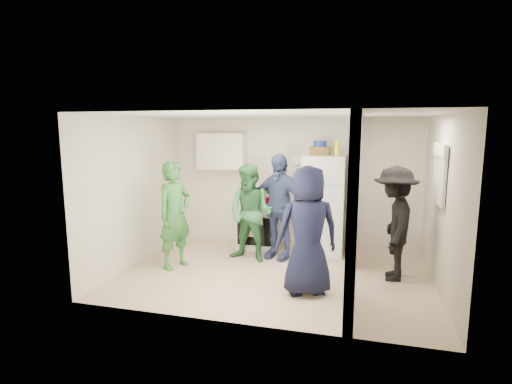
# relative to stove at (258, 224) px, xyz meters

# --- Properties ---
(floor) EXTENTS (4.80, 4.80, 0.00)m
(floor) POSITION_rel_stove_xyz_m (0.61, -1.37, -0.45)
(floor) COLOR tan
(floor) RESTS_ON ground
(wall_back) EXTENTS (4.80, 0.00, 4.80)m
(wall_back) POSITION_rel_stove_xyz_m (0.61, 0.33, 0.80)
(wall_back) COLOR silver
(wall_back) RESTS_ON floor
(wall_front) EXTENTS (4.80, 0.00, 4.80)m
(wall_front) POSITION_rel_stove_xyz_m (0.61, -3.07, 0.80)
(wall_front) COLOR silver
(wall_front) RESTS_ON floor
(wall_left) EXTENTS (0.00, 3.40, 3.40)m
(wall_left) POSITION_rel_stove_xyz_m (-1.79, -1.37, 0.80)
(wall_left) COLOR silver
(wall_left) RESTS_ON floor
(wall_right) EXTENTS (0.00, 3.40, 3.40)m
(wall_right) POSITION_rel_stove_xyz_m (3.01, -1.37, 0.80)
(wall_right) COLOR silver
(wall_right) RESTS_ON floor
(ceiling) EXTENTS (4.80, 4.80, 0.00)m
(ceiling) POSITION_rel_stove_xyz_m (0.61, -1.37, 2.05)
(ceiling) COLOR white
(ceiling) RESTS_ON wall_back
(partition_pier_back) EXTENTS (0.12, 1.20, 2.50)m
(partition_pier_back) POSITION_rel_stove_xyz_m (1.81, -0.27, 0.80)
(partition_pier_back) COLOR silver
(partition_pier_back) RESTS_ON floor
(partition_pier_front) EXTENTS (0.12, 1.20, 2.50)m
(partition_pier_front) POSITION_rel_stove_xyz_m (1.81, -2.47, 0.80)
(partition_pier_front) COLOR silver
(partition_pier_front) RESTS_ON floor
(partition_header) EXTENTS (0.12, 1.00, 0.40)m
(partition_header) POSITION_rel_stove_xyz_m (1.81, -1.37, 1.85)
(partition_header) COLOR silver
(partition_header) RESTS_ON partition_pier_back
(stove) EXTENTS (0.76, 0.64, 0.91)m
(stove) POSITION_rel_stove_xyz_m (0.00, 0.00, 0.00)
(stove) COLOR white
(stove) RESTS_ON floor
(upper_cabinet) EXTENTS (0.95, 0.34, 0.70)m
(upper_cabinet) POSITION_rel_stove_xyz_m (-0.79, 0.15, 1.40)
(upper_cabinet) COLOR silver
(upper_cabinet) RESTS_ON wall_back
(fridge) EXTENTS (0.75, 0.73, 1.82)m
(fridge) POSITION_rel_stove_xyz_m (1.24, -0.03, 0.45)
(fridge) COLOR silver
(fridge) RESTS_ON floor
(wicker_basket) EXTENTS (0.35, 0.25, 0.15)m
(wicker_basket) POSITION_rel_stove_xyz_m (1.14, 0.02, 1.44)
(wicker_basket) COLOR brown
(wicker_basket) RESTS_ON fridge
(blue_bowl) EXTENTS (0.24, 0.24, 0.11)m
(blue_bowl) POSITION_rel_stove_xyz_m (1.14, 0.02, 1.57)
(blue_bowl) COLOR navy
(blue_bowl) RESTS_ON wicker_basket
(yellow_cup_stack_top) EXTENTS (0.09, 0.09, 0.25)m
(yellow_cup_stack_top) POSITION_rel_stove_xyz_m (1.46, -0.13, 1.49)
(yellow_cup_stack_top) COLOR yellow
(yellow_cup_stack_top) RESTS_ON fridge
(wall_clock) EXTENTS (0.22, 0.02, 0.22)m
(wall_clock) POSITION_rel_stove_xyz_m (0.66, 0.31, 1.25)
(wall_clock) COLOR white
(wall_clock) RESTS_ON wall_back
(spice_shelf) EXTENTS (0.35, 0.08, 0.03)m
(spice_shelf) POSITION_rel_stove_xyz_m (0.61, 0.28, 0.90)
(spice_shelf) COLOR olive
(spice_shelf) RESTS_ON wall_back
(nook_window) EXTENTS (0.03, 0.70, 0.80)m
(nook_window) POSITION_rel_stove_xyz_m (2.99, -1.17, 1.20)
(nook_window) COLOR black
(nook_window) RESTS_ON wall_right
(nook_window_frame) EXTENTS (0.04, 0.76, 0.86)m
(nook_window_frame) POSITION_rel_stove_xyz_m (2.98, -1.17, 1.20)
(nook_window_frame) COLOR white
(nook_window_frame) RESTS_ON wall_right
(nook_valance) EXTENTS (0.04, 0.82, 0.18)m
(nook_valance) POSITION_rel_stove_xyz_m (2.95, -1.17, 1.55)
(nook_valance) COLOR white
(nook_valance) RESTS_ON wall_right
(yellow_cup_stack_stove) EXTENTS (0.09, 0.09, 0.25)m
(yellow_cup_stack_stove) POSITION_rel_stove_xyz_m (-0.12, -0.22, 0.58)
(yellow_cup_stack_stove) COLOR #EFFF15
(yellow_cup_stack_stove) RESTS_ON stove
(red_cup) EXTENTS (0.09, 0.09, 0.12)m
(red_cup) POSITION_rel_stove_xyz_m (0.22, -0.20, 0.51)
(red_cup) COLOR #A90B30
(red_cup) RESTS_ON stove
(person_green_left) EXTENTS (0.65, 0.76, 1.77)m
(person_green_left) POSITION_rel_stove_xyz_m (-1.05, -1.45, 0.43)
(person_green_left) COLOR #377C31
(person_green_left) RESTS_ON floor
(person_green_center) EXTENTS (0.93, 0.79, 1.69)m
(person_green_center) POSITION_rel_stove_xyz_m (0.07, -0.81, 0.39)
(person_green_center) COLOR #337442
(person_green_center) RESTS_ON floor
(person_denim) EXTENTS (1.18, 0.77, 1.87)m
(person_denim) POSITION_rel_stove_xyz_m (0.50, -0.54, 0.48)
(person_denim) COLOR #344673
(person_denim) RESTS_ON floor
(person_navy) EXTENTS (1.04, 0.88, 1.81)m
(person_navy) POSITION_rel_stove_xyz_m (1.21, -1.96, 0.45)
(person_navy) COLOR black
(person_navy) RESTS_ON floor
(person_nook) EXTENTS (0.68, 1.15, 1.75)m
(person_nook) POSITION_rel_stove_xyz_m (2.41, -1.07, 0.42)
(person_nook) COLOR black
(person_nook) RESTS_ON floor
(bottle_a) EXTENTS (0.07, 0.07, 0.28)m
(bottle_a) POSITION_rel_stove_xyz_m (-0.28, 0.11, 0.59)
(bottle_a) COLOR brown
(bottle_a) RESTS_ON stove
(bottle_b) EXTENTS (0.07, 0.07, 0.26)m
(bottle_b) POSITION_rel_stove_xyz_m (-0.17, -0.07, 0.58)
(bottle_b) COLOR #214D19
(bottle_b) RESTS_ON stove
(bottle_c) EXTENTS (0.07, 0.07, 0.25)m
(bottle_c) POSITION_rel_stove_xyz_m (-0.07, 0.14, 0.58)
(bottle_c) COLOR silver
(bottle_c) RESTS_ON stove
(bottle_d) EXTENTS (0.08, 0.08, 0.29)m
(bottle_d) POSITION_rel_stove_xyz_m (0.03, -0.07, 0.60)
(bottle_d) COLOR brown
(bottle_d) RESTS_ON stove
(bottle_e) EXTENTS (0.06, 0.06, 0.30)m
(bottle_e) POSITION_rel_stove_xyz_m (0.10, 0.18, 0.61)
(bottle_e) COLOR #AAB7BC
(bottle_e) RESTS_ON stove
(bottle_f) EXTENTS (0.06, 0.06, 0.28)m
(bottle_f) POSITION_rel_stove_xyz_m (0.18, 0.04, 0.59)
(bottle_f) COLOR #133615
(bottle_f) RESTS_ON stove
(bottle_g) EXTENTS (0.06, 0.06, 0.29)m
(bottle_g) POSITION_rel_stove_xyz_m (0.25, 0.14, 0.60)
(bottle_g) COLOR olive
(bottle_g) RESTS_ON stove
(bottle_h) EXTENTS (0.06, 0.06, 0.28)m
(bottle_h) POSITION_rel_stove_xyz_m (-0.31, -0.10, 0.59)
(bottle_h) COLOR silver
(bottle_h) RESTS_ON stove
(bottle_i) EXTENTS (0.06, 0.06, 0.27)m
(bottle_i) POSITION_rel_stove_xyz_m (0.04, 0.09, 0.59)
(bottle_i) COLOR #5D450F
(bottle_i) RESTS_ON stove
(bottle_j) EXTENTS (0.08, 0.08, 0.32)m
(bottle_j) POSITION_rel_stove_xyz_m (0.29, -0.11, 0.62)
(bottle_j) COLOR #205F24
(bottle_j) RESTS_ON stove
(bottle_k) EXTENTS (0.07, 0.07, 0.32)m
(bottle_k) POSITION_rel_stove_xyz_m (-0.24, 0.03, 0.62)
(bottle_k) COLOR brown
(bottle_k) RESTS_ON stove
(bottle_l) EXTENTS (0.07, 0.07, 0.27)m
(bottle_l) POSITION_rel_stove_xyz_m (0.13, -0.13, 0.59)
(bottle_l) COLOR #8F959D
(bottle_l) RESTS_ON stove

